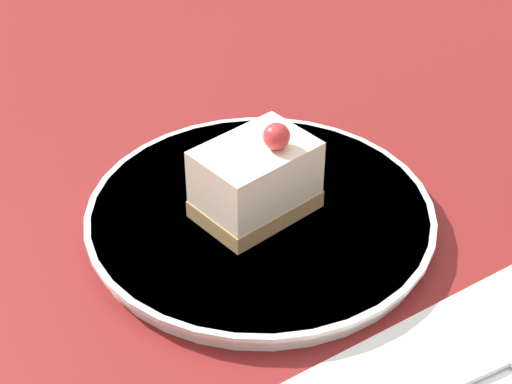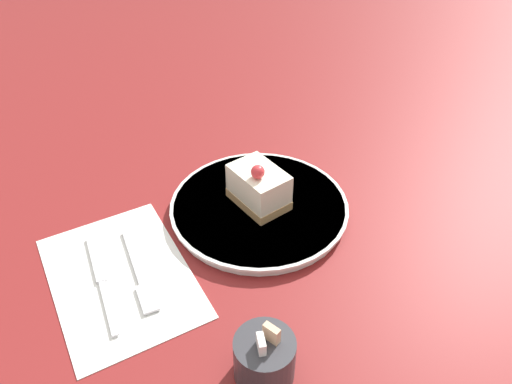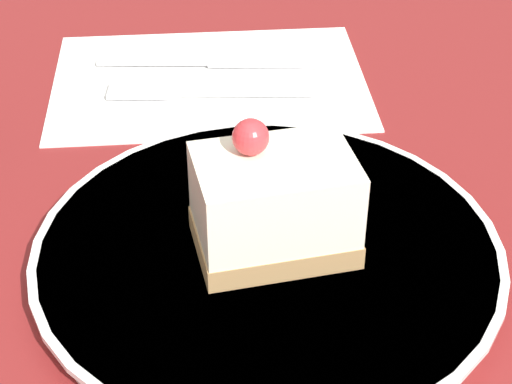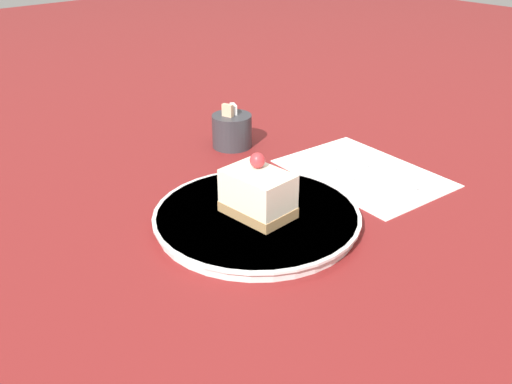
% 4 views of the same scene
% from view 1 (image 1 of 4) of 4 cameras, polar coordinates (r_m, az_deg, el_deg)
% --- Properties ---
extents(ground_plane, '(4.00, 4.00, 0.00)m').
position_cam_1_polar(ground_plane, '(0.72, 3.08, -1.55)').
color(ground_plane, maroon).
extents(plate, '(0.29, 0.29, 0.02)m').
position_cam_1_polar(plate, '(0.70, 0.28, -1.71)').
color(plate, silver).
rests_on(plate, ground_plane).
extents(cake_slice, '(0.07, 0.10, 0.08)m').
position_cam_1_polar(cake_slice, '(0.67, 0.01, 0.86)').
color(cake_slice, '#AD8451').
rests_on(cake_slice, plate).
extents(fork, '(0.04, 0.17, 0.00)m').
position_cam_1_polar(fork, '(0.61, 14.99, -11.33)').
color(fork, silver).
rests_on(fork, napkin).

